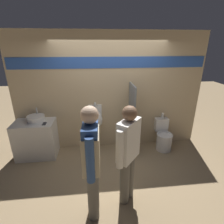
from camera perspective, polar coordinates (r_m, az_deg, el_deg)
ground_plane at (r=4.11m, az=0.27°, el=-14.66°), size 16.00×16.00×0.00m
display_wall at (r=4.07m, az=-0.66°, el=6.28°), size 4.37×0.07×2.70m
sink_counter at (r=4.32m, az=-23.48°, el=-8.15°), size 0.86×0.55×0.83m
sink_basin at (r=4.16m, az=-23.57°, el=-1.94°), size 0.37×0.37×0.27m
cell_phone at (r=3.97m, az=-21.22°, el=-3.57°), size 0.07×0.14×0.01m
divider_near_counter at (r=4.01m, az=6.34°, el=-2.44°), size 0.03×0.59×1.61m
urinal_near_counter at (r=4.07m, az=-5.38°, el=-2.51°), size 0.32×0.33×1.16m
toilet at (r=4.47m, az=16.42°, el=-8.00°), size 0.38×0.55×0.86m
person_in_vest at (r=2.42m, az=-6.67°, el=-14.42°), size 0.24×0.60×1.73m
person_with_lanyard at (r=2.69m, az=5.28°, el=-12.91°), size 0.41×0.46×1.64m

